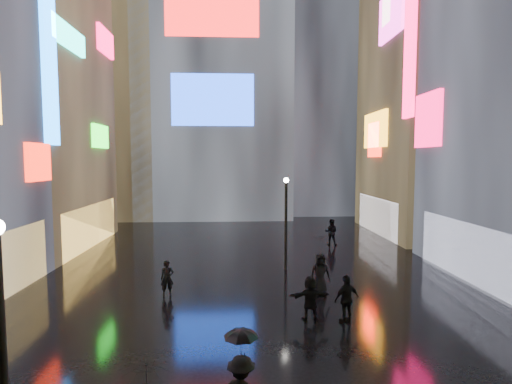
{
  "coord_description": "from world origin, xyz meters",
  "views": [
    {
      "loc": [
        -0.72,
        -2.64,
        6.19
      ],
      "look_at": [
        0.0,
        12.0,
        5.0
      ],
      "focal_mm": 28.0,
      "sensor_mm": 36.0,
      "label": 1
    }
  ],
  "objects": [
    {
      "name": "lamp_near",
      "position": [
        -4.79,
        4.22,
        2.94
      ],
      "size": [
        0.3,
        0.3,
        5.2
      ],
      "color": "black",
      "rests_on": "ground"
    },
    {
      "name": "tower_main",
      "position": [
        -3.0,
        43.97,
        21.01
      ],
      "size": [
        16.0,
        14.2,
        42.0
      ],
      "color": "black",
      "rests_on": "ground"
    },
    {
      "name": "tower_flank_left",
      "position": [
        -14.0,
        42.0,
        13.0
      ],
      "size": [
        10.0,
        10.0,
        26.0
      ],
      "primitive_type": "cube",
      "color": "black",
      "rests_on": "ground"
    },
    {
      "name": "pedestrian_3",
      "position": [
        3.44,
        11.92,
        0.92
      ],
      "size": [
        1.16,
        0.81,
        1.83
      ],
      "primitive_type": "imported",
      "rotation": [
        0.0,
        0.0,
        3.52
      ],
      "color": "black",
      "rests_on": "ground"
    },
    {
      "name": "tower_flank_right",
      "position": [
        9.0,
        46.0,
        17.0
      ],
      "size": [
        12.0,
        12.0,
        34.0
      ],
      "primitive_type": "cube",
      "color": "black",
      "rests_on": "ground"
    },
    {
      "name": "umbrella_0",
      "position": [
        -2.41,
        4.49,
        2.07
      ],
      "size": [
        1.23,
        1.22,
        0.8
      ],
      "primitive_type": "imported",
      "rotation": [
        0.0,
        0.0,
        5.34
      ],
      "color": "black",
      "rests_on": "pedestrian_0"
    },
    {
      "name": "building_left_far",
      "position": [
        -15.98,
        26.0,
        10.98
      ],
      "size": [
        10.28,
        12.0,
        22.0
      ],
      "color": "black",
      "rests_on": "ground"
    },
    {
      "name": "pedestrian_7",
      "position": [
        6.13,
        25.64,
        0.95
      ],
      "size": [
        1.11,
        0.99,
        1.9
      ],
      "primitive_type": "imported",
      "rotation": [
        0.0,
        0.0,
        2.8
      ],
      "color": "black",
      "rests_on": "ground"
    },
    {
      "name": "lamp_far",
      "position": [
        2.04,
        19.32,
        2.94
      ],
      "size": [
        0.3,
        0.3,
        5.2
      ],
      "color": "black",
      "rests_on": "ground"
    },
    {
      "name": "pedestrian_6",
      "position": [
        -3.88,
        15.26,
        0.82
      ],
      "size": [
        0.67,
        0.51,
        1.63
      ],
      "primitive_type": "imported",
      "rotation": [
        0.0,
        0.0,
        0.21
      ],
      "color": "black",
      "rests_on": "ground"
    },
    {
      "name": "pedestrian_5",
      "position": [
        2.11,
        12.23,
        0.86
      ],
      "size": [
        1.64,
        0.65,
        1.72
      ],
      "primitive_type": "imported",
      "rotation": [
        0.0,
        0.0,
        3.23
      ],
      "color": "black",
      "rests_on": "ground"
    },
    {
      "name": "umbrella_2",
      "position": [
        3.12,
        15.19,
        2.31
      ],
      "size": [
        1.11,
        1.1,
        0.84
      ],
      "primitive_type": "imported",
      "rotation": [
        0.0,
        0.0,
        4.94
      ],
      "color": "black",
      "rests_on": "pedestrian_4"
    },
    {
      "name": "pedestrian_4",
      "position": [
        3.12,
        15.19,
        0.95
      ],
      "size": [
        0.97,
        0.67,
        1.89
      ],
      "primitive_type": "imported",
      "rotation": [
        0.0,
        0.0,
        0.08
      ],
      "color": "black",
      "rests_on": "ground"
    },
    {
      "name": "building_right_far",
      "position": [
        15.98,
        30.0,
        13.98
      ],
      "size": [
        10.28,
        12.0,
        28.0
      ],
      "color": "black",
      "rests_on": "ground"
    },
    {
      "name": "ground",
      "position": [
        0.0,
        20.0,
        0.0
      ],
      "size": [
        140.0,
        140.0,
        0.0
      ],
      "primitive_type": "plane",
      "color": "black",
      "rests_on": "ground"
    },
    {
      "name": "umbrella_1",
      "position": [
        -0.63,
        6.01,
        2.1
      ],
      "size": [
        0.85,
        0.85,
        0.67
      ],
      "primitive_type": "imported",
      "rotation": [
        0.0,
        0.0,
        3.27
      ],
      "color": "black",
      "rests_on": "pedestrian_2"
    }
  ]
}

